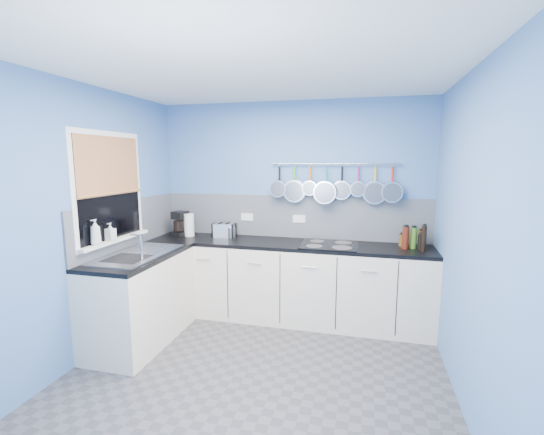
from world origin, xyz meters
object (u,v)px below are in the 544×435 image
at_px(soap_bottle_b, 110,232).
at_px(canister, 232,233).
at_px(soap_bottle_a, 95,232).
at_px(paper_towel, 189,225).
at_px(coffee_maker, 180,224).
at_px(hob, 329,245).
at_px(toaster, 224,230).

relative_size(soap_bottle_b, canister, 1.36).
bearing_deg(soap_bottle_a, canister, 56.51).
bearing_deg(paper_towel, coffee_maker, -169.21).
bearing_deg(paper_towel, hob, -3.05).
xyz_separation_m(soap_bottle_a, hob, (2.02, 1.16, -0.26)).
xyz_separation_m(soap_bottle_a, paper_towel, (0.31, 1.25, -0.13)).
distance_m(soap_bottle_a, toaster, 1.52).
xyz_separation_m(toaster, canister, (0.11, -0.03, -0.02)).
bearing_deg(toaster, canister, -31.92).
bearing_deg(soap_bottle_a, soap_bottle_b, 90.00).
distance_m(soap_bottle_b, coffee_maker, 1.04).
height_order(coffee_maker, canister, coffee_maker).
distance_m(toaster, hob, 1.29).
bearing_deg(hob, canister, 174.07).
distance_m(soap_bottle_a, coffee_maker, 1.25).
relative_size(soap_bottle_a, hob, 0.39).
xyz_separation_m(soap_bottle_a, soap_bottle_b, (0.00, 0.20, -0.03)).
height_order(canister, hob, canister).
bearing_deg(hob, paper_towel, 176.95).
bearing_deg(soap_bottle_b, soap_bottle_a, -90.00).
relative_size(coffee_maker, toaster, 1.18).
relative_size(paper_towel, toaster, 1.08).
distance_m(paper_towel, coffee_maker, 0.12).
xyz_separation_m(soap_bottle_a, coffee_maker, (0.19, 1.23, -0.12)).
bearing_deg(hob, toaster, 173.19).
relative_size(canister, hob, 0.21).
xyz_separation_m(coffee_maker, toaster, (0.55, 0.08, -0.07)).
relative_size(toaster, canister, 2.01).
distance_m(soap_bottle_b, paper_towel, 1.09).
bearing_deg(canister, soap_bottle_a, -123.49).
bearing_deg(toaster, soap_bottle_a, -135.17).
distance_m(soap_bottle_b, toaster, 1.34).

